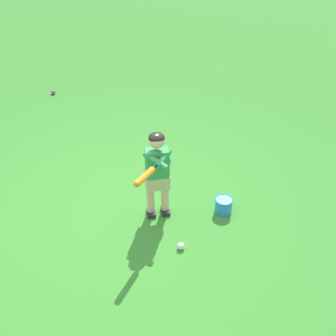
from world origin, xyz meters
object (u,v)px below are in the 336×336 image
child_batter (157,169)px  play_ball_far_right (53,92)px  play_ball_near_batter (181,246)px  toy_bucket (224,205)px  play_ball_far_left (168,160)px

child_batter → play_ball_far_right: 3.78m
child_batter → play_ball_near_batter: bearing=-42.0°
child_batter → toy_bucket: 0.95m
play_ball_far_left → play_ball_near_batter: size_ratio=1.04×
play_ball_near_batter → play_ball_far_right: bearing=143.0°
play_ball_far_right → toy_bucket: (3.71, -1.85, 0.06)m
play_ball_far_right → play_ball_far_left: bearing=-23.5°
play_ball_far_right → play_ball_near_batter: play_ball_near_batter is taller
play_ball_far_left → play_ball_near_batter: 1.64m
play_ball_far_right → play_ball_far_left: (2.70, -1.18, 0.00)m
play_ball_far_right → play_ball_near_batter: 4.35m
play_ball_far_left → play_ball_near_batter: play_ball_far_left is taller
toy_bucket → play_ball_far_left: bearing=146.1°
play_ball_far_right → play_ball_far_left: 2.95m
child_batter → toy_bucket: size_ratio=5.00×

